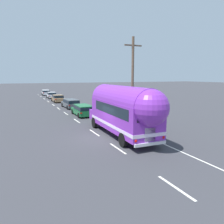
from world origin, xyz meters
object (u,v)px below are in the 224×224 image
(car_second, at_px, (71,103))
(car_fourth, at_px, (52,95))
(car_lead, at_px, (83,109))
(car_fifth, at_px, (46,92))
(car_third, at_px, (58,98))
(utility_pole, at_px, (133,81))
(painted_bus, at_px, (124,109))

(car_second, distance_m, car_fourth, 16.91)
(car_lead, bearing_deg, car_second, 87.56)
(car_lead, height_order, car_second, same)
(car_fourth, bearing_deg, car_fifth, 90.52)
(car_third, height_order, car_fifth, same)
(car_lead, bearing_deg, utility_pole, -70.72)
(utility_pole, xyz_separation_m, car_fifth, (-2.54, 40.61, -3.63))
(painted_bus, height_order, car_fourth, painted_bus)
(utility_pole, relative_size, car_second, 1.76)
(utility_pole, relative_size, car_fourth, 1.85)
(utility_pole, xyz_separation_m, car_second, (-2.34, 14.97, -3.62))
(car_second, relative_size, car_fourth, 1.05)
(car_lead, bearing_deg, car_third, 89.79)
(car_fourth, bearing_deg, utility_pole, -85.59)
(car_lead, xyz_separation_m, car_third, (0.06, 16.35, -0.05))
(utility_pole, xyz_separation_m, car_third, (-2.60, 23.94, -3.68))
(painted_bus, bearing_deg, car_fourth, 89.92)
(car_second, bearing_deg, utility_pole, -81.11)
(utility_pole, height_order, car_second, utility_pole)
(car_third, relative_size, car_fifth, 1.05)
(painted_bus, bearing_deg, car_fifth, 90.04)
(car_second, bearing_deg, car_third, 91.62)
(utility_pole, relative_size, car_lead, 1.84)
(car_fourth, height_order, car_fifth, same)
(car_second, relative_size, car_third, 1.02)
(car_second, relative_size, car_fifth, 1.07)
(car_lead, distance_m, car_third, 16.35)
(painted_bus, height_order, car_second, painted_bus)
(utility_pole, relative_size, painted_bus, 0.79)
(painted_bus, distance_m, car_second, 18.17)
(utility_pole, bearing_deg, car_fourth, 94.41)
(painted_bus, xyz_separation_m, car_lead, (-0.15, 10.73, -1.51))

